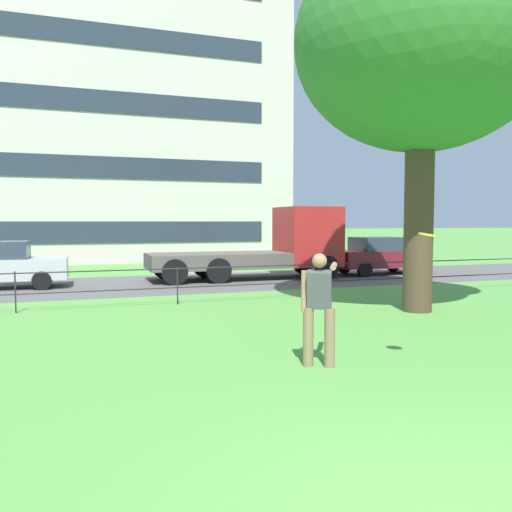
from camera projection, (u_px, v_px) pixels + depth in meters
The scene contains 9 objects.
street_strip at pixel (151, 284), 18.50m from camera, with size 80.00×6.08×0.01m, color #565454.
park_fence at pixel (177, 279), 13.92m from camera, with size 38.95×0.04×1.00m.
tree_large_lawn at pixel (436, 40), 12.94m from camera, with size 6.49×6.32×9.19m.
person_thrower at pixel (319, 305), 7.94m from camera, with size 0.76×0.68×1.71m.
frisbee at pixel (428, 235), 7.67m from camera, with size 0.35×0.35×0.07m.
car_silver_far_right at pixel (1, 265), 17.27m from camera, with size 4.06×1.92×1.54m.
flatbed_truck_right at pixel (272, 247), 20.48m from camera, with size 7.32×2.49×2.75m.
car_maroon_far_left at pixel (379, 255), 22.07m from camera, with size 4.04×1.89×1.54m.
apartment_building_background at pixel (66, 94), 32.65m from camera, with size 24.51×14.64×20.08m.
Camera 1 is at (-2.69, -2.74, 2.18)m, focal length 37.29 mm.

